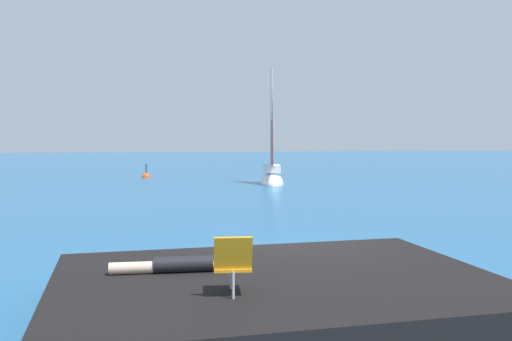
{
  "coord_description": "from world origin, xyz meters",
  "views": [
    {
      "loc": [
        -2.01,
        -10.83,
        2.65
      ],
      "look_at": [
        1.43,
        15.5,
        0.99
      ],
      "focal_mm": 39.48,
      "sensor_mm": 36.0,
      "label": 1
    }
  ],
  "objects": [
    {
      "name": "person_sunbather",
      "position": [
        -2.13,
        -2.4,
        0.71
      ],
      "size": [
        1.76,
        0.26,
        0.25
      ],
      "rotation": [
        0.0,
        0.0,
        3.16
      ],
      "color": "black",
      "rests_on": "shore_ledge"
    },
    {
      "name": "shore_ledge",
      "position": [
        -0.66,
        -2.78,
        0.3
      ],
      "size": [
        6.9,
        5.34,
        0.6
      ],
      "primitive_type": "cube",
      "rotation": [
        0.0,
        0.0,
        0.11
      ],
      "color": "black",
      "rests_on": "ground"
    },
    {
      "name": "ground_plane",
      "position": [
        0.0,
        0.0,
        0.0
      ],
      "size": [
        160.0,
        160.0,
        0.0
      ],
      "primitive_type": "plane",
      "color": "#236093"
    },
    {
      "name": "boulder_seaward",
      "position": [
        1.56,
        0.03,
        0.0
      ],
      "size": [
        1.14,
        1.09,
        0.62
      ],
      "primitive_type": "cube",
      "rotation": [
        0.06,
        -0.13,
        0.54
      ],
      "color": "black",
      "rests_on": "ground"
    },
    {
      "name": "marker_buoy",
      "position": [
        -4.31,
        25.27,
        0.01
      ],
      "size": [
        0.56,
        0.56,
        1.13
      ],
      "color": "#EA5114",
      "rests_on": "ground"
    },
    {
      "name": "boulder_inland",
      "position": [
        -2.68,
        -0.32,
        0.0
      ],
      "size": [
        0.92,
        0.93,
        0.49
      ],
      "primitive_type": "cube",
      "rotation": [
        0.06,
        0.09,
        2.43
      ],
      "color": "black",
      "rests_on": "ground"
    },
    {
      "name": "beach_chair",
      "position": [
        -1.38,
        -3.74,
        1.04
      ],
      "size": [
        0.5,
        0.61,
        0.8
      ],
      "rotation": [
        0.0,
        0.0,
        1.54
      ],
      "color": "orange",
      "rests_on": "shore_ledge"
    },
    {
      "name": "sailboat_near",
      "position": [
        2.82,
        19.47,
        0.38
      ],
      "size": [
        1.63,
        3.82,
        6.96
      ],
      "rotation": [
        0.0,
        0.0,
        1.47
      ],
      "color": "white",
      "rests_on": "ground"
    }
  ]
}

